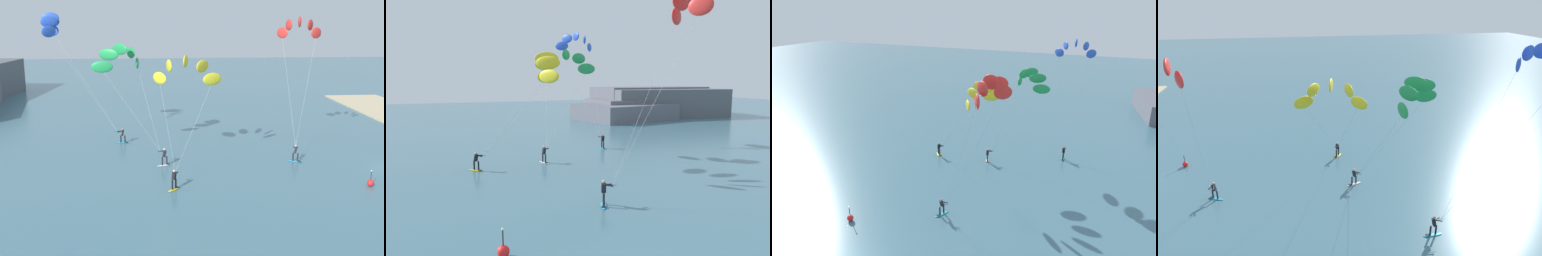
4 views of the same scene
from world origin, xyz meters
The scene contains 5 objects.
kitesurfer_nearshore centered at (7.83, 7.94, 11.87)m, with size 6.46×4.42×13.55m.
kitesurfer_mid_water centered at (2.53, 19.66, 8.60)m, with size 8.22×6.29×10.23m.
kitesurfer_far_out centered at (10.67, 32.47, 12.21)m, with size 5.41×8.54×13.93m.
kitesurfer_downwind centered at (6.58, 25.48, 9.40)m, with size 6.85×7.36×11.05m.
marker_buoy centered at (-3.79, 4.96, 0.30)m, with size 0.56×0.56×1.38m.
Camera 1 is at (-38.43, 22.29, 13.43)m, focal length 43.61 mm.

